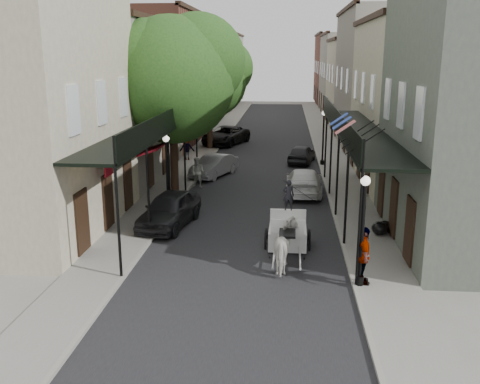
% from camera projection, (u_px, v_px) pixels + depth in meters
% --- Properties ---
extents(ground, '(140.00, 140.00, 0.00)m').
position_uv_depth(ground, '(242.00, 261.00, 20.06)').
color(ground, gray).
rests_on(ground, ground).
extents(road, '(8.00, 90.00, 0.01)m').
position_uv_depth(road, '(264.00, 160.00, 39.35)').
color(road, black).
rests_on(road, ground).
extents(sidewalk_left, '(2.20, 90.00, 0.12)m').
position_uv_depth(sidewalk_left, '(197.00, 158.00, 39.76)').
color(sidewalk_left, gray).
rests_on(sidewalk_left, ground).
extents(sidewalk_right, '(2.20, 90.00, 0.12)m').
position_uv_depth(sidewalk_right, '(333.00, 160.00, 38.92)').
color(sidewalk_right, gray).
rests_on(sidewalk_right, ground).
extents(building_row_left, '(5.00, 80.00, 10.50)m').
position_uv_depth(building_row_left, '(175.00, 80.00, 48.40)').
color(building_row_left, beige).
rests_on(building_row_left, ground).
extents(building_row_right, '(5.00, 80.00, 10.50)m').
position_uv_depth(building_row_right, '(368.00, 81.00, 46.96)').
color(building_row_right, gray).
rests_on(building_row_right, ground).
extents(gallery_left, '(2.20, 18.05, 4.88)m').
position_uv_depth(gallery_left, '(156.00, 128.00, 26.18)').
color(gallery_left, black).
rests_on(gallery_left, sidewalk_left).
extents(gallery_right, '(2.20, 18.05, 4.88)m').
position_uv_depth(gallery_right, '(354.00, 130.00, 25.38)').
color(gallery_right, black).
rests_on(gallery_right, sidewalk_right).
extents(tree_near, '(7.31, 6.80, 9.63)m').
position_uv_depth(tree_near, '(180.00, 74.00, 28.60)').
color(tree_near, '#382619').
rests_on(tree_near, sidewalk_left).
extents(tree_far, '(6.45, 6.00, 8.61)m').
position_uv_depth(tree_far, '(214.00, 76.00, 42.27)').
color(tree_far, '#382619').
rests_on(tree_far, sidewalk_left).
extents(lamppost_right_near, '(0.32, 0.32, 3.71)m').
position_uv_depth(lamppost_right_near, '(363.00, 230.00, 17.28)').
color(lamppost_right_near, black).
rests_on(lamppost_right_near, sidewalk_right).
extents(lamppost_left, '(0.32, 0.32, 3.71)m').
position_uv_depth(lamppost_left, '(167.00, 172.00, 25.68)').
color(lamppost_left, black).
rests_on(lamppost_left, sidewalk_left).
extents(lamppost_right_far, '(0.32, 0.32, 3.71)m').
position_uv_depth(lamppost_right_far, '(323.00, 137.00, 36.56)').
color(lamppost_right_far, black).
rests_on(lamppost_right_far, sidewalk_right).
extents(horse, '(0.97, 2.08, 1.75)m').
position_uv_depth(horse, '(287.00, 246.00, 19.14)').
color(horse, silver).
rests_on(horse, ground).
extents(carriage, '(1.85, 2.60, 2.93)m').
position_uv_depth(carriage, '(288.00, 217.00, 21.71)').
color(carriage, black).
rests_on(carriage, ground).
extents(pedestrian_walking, '(1.02, 0.89, 1.78)m').
position_uv_depth(pedestrian_walking, '(198.00, 172.00, 30.98)').
color(pedestrian_walking, beige).
rests_on(pedestrian_walking, ground).
extents(pedestrian_sidewalk_left, '(1.10, 0.64, 1.68)m').
position_uv_depth(pedestrian_sidewalk_left, '(187.00, 148.00, 38.56)').
color(pedestrian_sidewalk_left, gray).
rests_on(pedestrian_sidewalk_left, sidewalk_left).
extents(pedestrian_sidewalk_right, '(0.51, 1.16, 1.97)m').
position_uv_depth(pedestrian_sidewalk_right, '(364.00, 256.00, 17.61)').
color(pedestrian_sidewalk_right, gray).
rests_on(pedestrian_sidewalk_right, sidewalk_right).
extents(car_left_near, '(2.54, 4.79, 1.55)m').
position_uv_depth(car_left_near, '(169.00, 209.00, 24.03)').
color(car_left_near, black).
rests_on(car_left_near, ground).
extents(car_left_mid, '(2.83, 4.37, 1.36)m').
position_uv_depth(car_left_mid, '(214.00, 166.00, 33.86)').
color(car_left_mid, gray).
rests_on(car_left_mid, ground).
extents(car_left_far, '(4.22, 6.13, 1.56)m').
position_uv_depth(car_left_far, '(226.00, 135.00, 45.79)').
color(car_left_far, black).
rests_on(car_left_far, ground).
extents(car_right_near, '(2.07, 4.86, 1.40)m').
position_uv_depth(car_right_near, '(304.00, 181.00, 29.63)').
color(car_right_near, silver).
rests_on(car_right_near, ground).
extents(car_right_far, '(2.31, 4.11, 1.32)m').
position_uv_depth(car_right_far, '(302.00, 154.00, 37.99)').
color(car_right_far, black).
rests_on(car_right_far, ground).
extents(trash_bags, '(0.94, 1.09, 0.58)m').
position_uv_depth(trash_bags, '(382.00, 227.00, 22.75)').
color(trash_bags, black).
rests_on(trash_bags, sidewalk_right).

